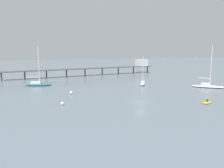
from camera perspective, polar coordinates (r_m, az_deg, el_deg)
ground_plane at (r=53.70m, az=6.66°, el=-4.36°), size 400.00×400.00×0.00m
pier at (r=107.48m, az=0.13°, el=4.34°), size 66.89×12.29×6.47m
sailboat_teal at (r=79.60m, az=-17.33°, el=0.07°), size 8.85×4.65×12.45m
sailboat_cream at (r=78.90m, az=7.39°, el=0.27°), size 4.82×6.53×9.56m
sailboat_white at (r=78.27m, az=21.98°, el=-0.33°), size 9.10×8.57×12.64m
dinghy_yellow at (r=56.31m, az=21.86°, el=-4.11°), size 3.33×2.43×1.14m
mooring_buoy_outer at (r=51.63m, az=-11.83°, el=-4.59°), size 0.74×0.74×0.74m
mooring_buoy_inner at (r=63.21m, az=-9.77°, el=-2.05°), size 0.85×0.85×0.85m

